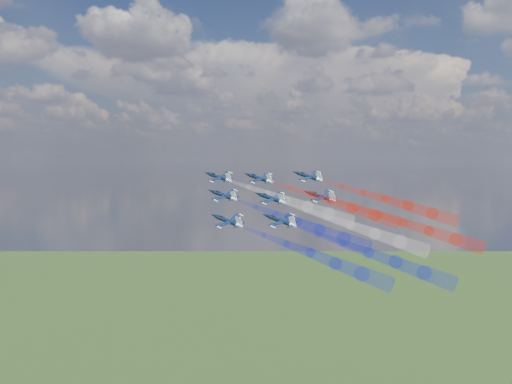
% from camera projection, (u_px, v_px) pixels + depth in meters
% --- Properties ---
extents(jet_lead, '(14.42, 12.77, 8.28)m').
position_uv_depth(jet_lead, '(219.00, 177.00, 173.73)').
color(jet_lead, black).
extents(trail_lead, '(40.95, 17.43, 14.58)m').
position_uv_depth(trail_lead, '(287.00, 200.00, 158.97)').
color(trail_lead, white).
extents(jet_inner_left, '(14.42, 12.77, 8.28)m').
position_uv_depth(jet_inner_left, '(223.00, 195.00, 161.79)').
color(jet_inner_left, black).
extents(trail_inner_left, '(40.95, 17.43, 14.58)m').
position_uv_depth(trail_inner_left, '(297.00, 222.00, 147.03)').
color(trail_inner_left, '#1723C5').
extents(jet_inner_right, '(14.42, 12.77, 8.28)m').
position_uv_depth(jet_inner_right, '(259.00, 178.00, 174.60)').
color(jet_inner_right, black).
extents(trail_inner_right, '(40.95, 17.43, 14.58)m').
position_uv_depth(trail_inner_right, '(331.00, 201.00, 159.84)').
color(trail_inner_right, red).
extents(jet_outer_left, '(14.42, 12.77, 8.28)m').
position_uv_depth(jet_outer_left, '(228.00, 221.00, 147.27)').
color(jet_outer_left, black).
extents(trail_outer_left, '(40.95, 17.43, 14.58)m').
position_uv_depth(trail_outer_left, '(310.00, 253.00, 132.51)').
color(trail_outer_left, '#1723C5').
extents(jet_center_third, '(14.42, 12.77, 8.28)m').
position_uv_depth(jet_center_third, '(271.00, 198.00, 160.17)').
color(jet_center_third, black).
extents(trail_center_third, '(40.95, 17.43, 14.58)m').
position_uv_depth(trail_center_third, '(351.00, 225.00, 145.40)').
color(trail_center_third, white).
extents(jet_outer_right, '(14.42, 12.77, 8.28)m').
position_uv_depth(jet_outer_right, '(308.00, 176.00, 173.75)').
color(jet_outer_right, black).
extents(trail_outer_right, '(40.95, 17.43, 14.58)m').
position_uv_depth(trail_outer_right, '(385.00, 199.00, 158.99)').
color(trail_outer_right, red).
extents(jet_rear_left, '(14.42, 12.77, 8.28)m').
position_uv_depth(jet_rear_left, '(280.00, 220.00, 147.53)').
color(jet_rear_left, black).
extents(trail_rear_left, '(40.95, 17.43, 14.58)m').
position_uv_depth(trail_rear_left, '(368.00, 253.00, 132.77)').
color(trail_rear_left, '#1723C5').
extents(jet_rear_right, '(14.42, 12.77, 8.28)m').
position_uv_depth(jet_rear_right, '(320.00, 196.00, 162.78)').
color(jet_rear_right, black).
extents(trail_rear_right, '(40.95, 17.43, 14.58)m').
position_uv_depth(trail_rear_right, '(404.00, 223.00, 148.02)').
color(trail_rear_right, red).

